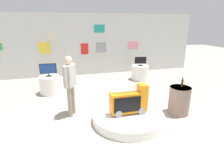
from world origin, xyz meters
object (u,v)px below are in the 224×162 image
at_px(main_display_pedestal, 128,117).
at_px(novelty_firetruck_tv, 129,102).
at_px(display_pedestal_center_rear, 140,73).
at_px(tv_on_left_rear, 48,69).
at_px(tv_on_center_rear, 141,61).
at_px(side_table_round, 179,100).
at_px(shopper_browsing_near_truck, 70,82).
at_px(bottle_on_side_table, 182,83).
at_px(display_pedestal_left_rear, 50,85).

bearing_deg(main_display_pedestal, novelty_firetruck_tv, -19.42).
relative_size(novelty_firetruck_tv, display_pedestal_center_rear, 1.27).
distance_m(tv_on_left_rear, display_pedestal_center_rear, 4.06).
relative_size(tv_on_center_rear, side_table_round, 0.65).
height_order(main_display_pedestal, side_table_round, side_table_round).
bearing_deg(shopper_browsing_near_truck, tv_on_center_rear, 39.78).
bearing_deg(bottle_on_side_table, tv_on_center_rear, 87.40).
relative_size(tv_on_left_rear, side_table_round, 0.73).
height_order(novelty_firetruck_tv, side_table_round, novelty_firetruck_tv).
bearing_deg(main_display_pedestal, bottle_on_side_table, 4.61).
distance_m(display_pedestal_center_rear, bottle_on_side_table, 3.39).
xyz_separation_m(display_pedestal_left_rear, tv_on_left_rear, (0.00, -0.00, 0.60)).
xyz_separation_m(display_pedestal_center_rear, tv_on_center_rear, (0.00, -0.00, 0.55)).
distance_m(display_pedestal_left_rear, display_pedestal_center_rear, 4.01).
bearing_deg(bottle_on_side_table, display_pedestal_left_rear, 145.85).
distance_m(main_display_pedestal, side_table_round, 1.60).
bearing_deg(side_table_round, main_display_pedestal, -177.70).
height_order(display_pedestal_center_rear, shopper_browsing_near_truck, shopper_browsing_near_truck).
xyz_separation_m(main_display_pedestal, side_table_round, (1.57, 0.06, 0.30)).
bearing_deg(bottle_on_side_table, main_display_pedestal, -175.39).
bearing_deg(side_table_round, bottle_on_side_table, 40.17).
height_order(display_pedestal_left_rear, side_table_round, side_table_round).
xyz_separation_m(main_display_pedestal, novelty_firetruck_tv, (0.02, -0.01, 0.44)).
bearing_deg(tv_on_center_rear, side_table_round, -93.95).
bearing_deg(bottle_on_side_table, tv_on_left_rear, 145.90).
distance_m(main_display_pedestal, bottle_on_side_table, 1.84).
distance_m(side_table_round, bottle_on_side_table, 0.52).
bearing_deg(display_pedestal_left_rear, side_table_round, -35.47).
height_order(main_display_pedestal, bottle_on_side_table, bottle_on_side_table).
relative_size(display_pedestal_left_rear, shopper_browsing_near_truck, 0.44).
xyz_separation_m(side_table_round, shopper_browsing_near_truck, (-3.01, 0.71, 0.59)).
distance_m(main_display_pedestal, tv_on_center_rear, 3.98).
distance_m(display_pedestal_left_rear, tv_on_left_rear, 0.60).
relative_size(main_display_pedestal, bottle_on_side_table, 6.93).
bearing_deg(side_table_round, tv_on_center_rear, 86.05).
distance_m(main_display_pedestal, tv_on_left_rear, 3.53).
bearing_deg(side_table_round, novelty_firetruck_tv, -177.42).
bearing_deg(novelty_firetruck_tv, bottle_on_side_table, 4.90).
height_order(display_pedestal_left_rear, tv_on_left_rear, tv_on_left_rear).
xyz_separation_m(novelty_firetruck_tv, bottle_on_side_table, (1.64, 0.14, 0.36)).
xyz_separation_m(tv_on_left_rear, tv_on_center_rear, (3.94, 0.77, -0.05)).
distance_m(display_pedestal_center_rear, shopper_browsing_near_truck, 4.27).
height_order(tv_on_left_rear, side_table_round, tv_on_left_rear).
distance_m(main_display_pedestal, novelty_firetruck_tv, 0.44).
relative_size(display_pedestal_center_rear, tv_on_center_rear, 1.45).
relative_size(novelty_firetruck_tv, shopper_browsing_near_truck, 0.57).
relative_size(main_display_pedestal, shopper_browsing_near_truck, 1.11).
height_order(display_pedestal_left_rear, tv_on_center_rear, tv_on_center_rear).
relative_size(main_display_pedestal, display_pedestal_center_rear, 2.46).
relative_size(display_pedestal_left_rear, tv_on_center_rear, 1.41).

